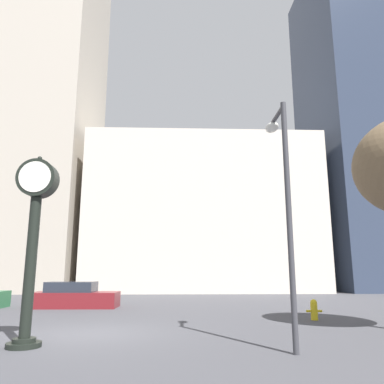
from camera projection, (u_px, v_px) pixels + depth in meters
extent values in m
plane|color=#424247|center=(88.00, 334.00, 11.06)|extent=(200.00, 200.00, 0.00)
cube|color=#ADA393|center=(20.00, 105.00, 37.76)|extent=(14.68, 12.00, 36.26)
cube|color=beige|center=(202.00, 218.00, 36.10)|extent=(20.26, 12.00, 13.56)
cube|color=#2D384C|center=(366.00, 121.00, 38.78)|extent=(11.17, 12.00, 33.96)
cylinder|color=black|center=(24.00, 345.00, 9.14)|extent=(0.83, 0.83, 0.12)
cylinder|color=black|center=(24.00, 340.00, 9.17)|extent=(0.56, 0.56, 0.10)
cylinder|color=black|center=(31.00, 265.00, 9.53)|extent=(0.28, 0.28, 3.52)
cylinder|color=black|center=(38.00, 179.00, 10.00)|extent=(1.01, 0.46, 1.01)
cylinder|color=white|center=(35.00, 177.00, 9.76)|extent=(0.83, 0.02, 0.83)
cylinder|color=white|center=(41.00, 181.00, 10.23)|extent=(0.83, 0.02, 0.83)
sphere|color=black|center=(40.00, 158.00, 10.11)|extent=(0.12, 0.12, 0.12)
cube|color=maroon|center=(75.00, 300.00, 18.75)|extent=(4.28, 1.80, 0.76)
cube|color=#232833|center=(72.00, 287.00, 18.87)|extent=(2.36, 1.56, 0.51)
cylinder|color=yellow|center=(314.00, 312.00, 14.15)|extent=(0.26, 0.26, 0.59)
sphere|color=yellow|center=(314.00, 302.00, 14.22)|extent=(0.25, 0.25, 0.25)
cylinder|color=yellow|center=(309.00, 311.00, 14.15)|extent=(0.17, 0.09, 0.09)
cylinder|color=yellow|center=(320.00, 311.00, 14.16)|extent=(0.17, 0.09, 0.09)
cylinder|color=#38383D|center=(289.00, 220.00, 8.98)|extent=(0.14, 0.14, 6.07)
cylinder|color=#38383D|center=(277.00, 116.00, 10.17)|extent=(0.11, 1.20, 0.11)
ellipsoid|color=silver|center=(272.00, 127.00, 10.73)|extent=(0.36, 0.60, 0.24)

